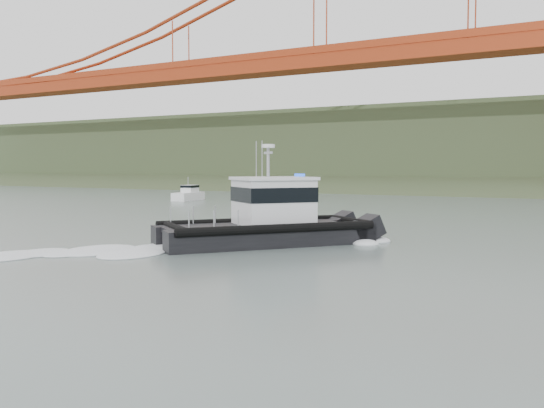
{
  "coord_description": "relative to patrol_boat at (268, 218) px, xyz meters",
  "views": [
    {
      "loc": [
        15.3,
        -19.24,
        4.43
      ],
      "look_at": [
        -1.26,
        9.24,
        2.4
      ],
      "focal_mm": 40.0,
      "sensor_mm": 36.0,
      "label": 1
    }
  ],
  "objects": [
    {
      "name": "ground",
      "position": [
        2.29,
        -10.51,
        -1.48
      ],
      "size": [
        400.0,
        400.0,
        0.0
      ],
      "primitive_type": "plane",
      "color": "#54645F",
      "rests_on": "ground"
    },
    {
      "name": "headlands",
      "position": [
        2.29,
        114.99,
        5.56
      ],
      "size": [
        500.0,
        105.36,
        27.12
      ],
      "color": "#374B2B",
      "rests_on": "ground"
    },
    {
      "name": "patrol_boat",
      "position": [
        0.0,
        0.0,
        0.0
      ],
      "size": [
        10.85,
        12.4,
        5.91
      ],
      "rotation": [
        0.0,
        0.0,
        -0.64
      ],
      "color": "black",
      "rests_on": "ground"
    },
    {
      "name": "motorboat",
      "position": [
        -32.1,
        33.8,
        -0.69
      ],
      "size": [
        2.86,
        6.02,
        3.18
      ],
      "rotation": [
        0.0,
        0.0,
        0.17
      ],
      "color": "white",
      "rests_on": "ground"
    }
  ]
}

